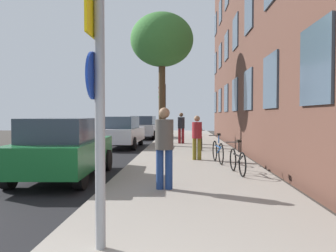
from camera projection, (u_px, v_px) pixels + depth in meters
ground_plane at (116, 151)px, 16.69m from camera, size 41.80×41.80×0.00m
road_asphalt at (73, 150)px, 16.78m from camera, size 7.00×38.00×0.01m
sidewalk at (190, 150)px, 16.54m from camera, size 4.20×38.00×0.12m
building_facade at (247, 2)px, 15.71m from camera, size 0.56×27.00×13.57m
sign_post at (98, 85)px, 4.11m from camera, size 0.16×0.60×3.48m
traffic_light at (163, 103)px, 19.79m from camera, size 0.43×0.24×3.33m
tree_near at (162, 41)px, 17.96m from camera, size 3.24×3.24×6.85m
bicycle_0 at (238, 160)px, 9.44m from camera, size 0.42×1.60×0.93m
bicycle_1 at (218, 151)px, 11.65m from camera, size 0.42×1.71×0.99m
bicycle_2 at (201, 141)px, 16.03m from camera, size 0.42×1.75×0.97m
pedestrian_0 at (164, 143)px, 7.47m from camera, size 0.53×0.53×1.76m
pedestrian_1 at (197, 135)px, 12.35m from camera, size 0.47×0.47×1.57m
pedestrian_2 at (181, 126)px, 19.48m from camera, size 0.54×0.54×1.72m
car_0 at (64, 148)px, 9.26m from camera, size 2.00×4.37×1.62m
car_1 at (122, 132)px, 18.10m from camera, size 1.84×4.49×1.62m
car_2 at (144, 127)px, 25.21m from camera, size 1.89×4.41×1.62m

